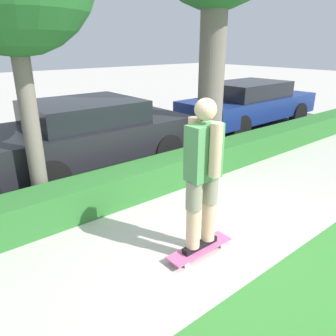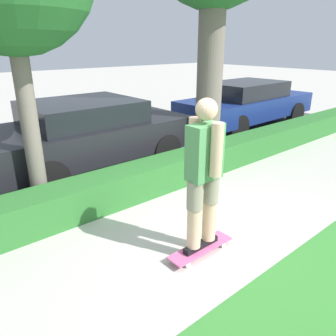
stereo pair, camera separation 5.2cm
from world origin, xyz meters
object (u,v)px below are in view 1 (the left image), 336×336
Objects in this scene: skateboard at (200,248)px; parked_car_middle at (90,132)px; parked_car_rear at (249,103)px; skater_person at (203,174)px.

parked_car_middle is at bearing 83.66° from skateboard.
parked_car_rear is at bearing 1.15° from parked_car_middle.
skateboard is 6.86m from parked_car_rear.
skater_person is 6.83m from parked_car_rear.
skateboard is 0.23× the size of parked_car_middle.
skateboard is 0.99m from skater_person.
parked_car_middle reaches higher than skateboard.
skater_person reaches higher than parked_car_rear.
skater_person is at bearing -148.33° from parked_car_rear.
parked_car_rear is (5.73, 3.72, -0.31)m from skater_person.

